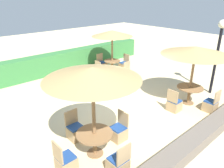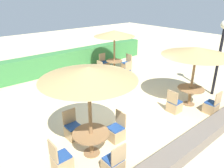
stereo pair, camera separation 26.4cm
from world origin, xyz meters
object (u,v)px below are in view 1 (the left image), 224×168
Objects in this scene: patio_chair_back_right_west at (101,72)px; patio_chair_back_right_north at (102,65)px; round_table_front_left at (95,138)px; parasol_front_left at (92,74)px; parasol_back_right at (112,34)px; patio_chair_front_right_west at (174,105)px; parasol_front_right at (196,51)px; patio_chair_front_right_south at (211,105)px; lamp_post at (219,43)px; round_table_back_right at (112,64)px; patio_chair_front_left_west at (66,162)px; round_table_front_right at (190,91)px; patio_chair_front_left_south at (118,164)px; patio_chair_front_left_east at (119,132)px; patio_chair_back_right_south at (124,73)px; patio_chair_front_left_north at (75,131)px; patio_chair_back_right_east at (124,65)px.

patio_chair_back_right_west is 1.00× the size of patio_chair_back_right_north.
parasol_front_left is at bearing 0.00° from round_table_front_left.
patio_chair_back_right_west is at bearing 49.27° from round_table_front_left.
parasol_back_right reaches higher than patio_chair_front_right_west.
parasol_front_right reaches higher than patio_chair_front_right_west.
patio_chair_back_right_north is at bearing 88.79° from patio_chair_front_right_south.
patio_chair_back_right_west is (-2.47, 5.08, -2.09)m from lamp_post.
round_table_front_left is 6.98m from round_table_back_right.
round_table_front_right is at bearing 88.77° from patio_chair_front_left_west.
patio_chair_back_right_north and patio_chair_front_right_south have the same top height.
parasol_front_left reaches higher than patio_chair_back_right_west.
patio_chair_back_right_west and patio_chair_back_right_north have the same top height.
patio_chair_front_left_west and patio_chair_front_right_west have the same top height.
patio_chair_front_left_south reaches higher than round_table_back_right.
patio_chair_front_left_east and patio_chair_front_right_west have the same top height.
patio_chair_back_right_south is (0.92, -0.91, 0.00)m from patio_chair_back_right_west.
patio_chair_front_left_east is 1.00× the size of patio_chair_front_left_west.
patio_chair_back_right_north is at bearing -35.15° from patio_chair_front_left_east.
parasol_back_right is (5.03, 3.84, 2.02)m from patio_chair_front_left_north.
patio_chair_back_right_south is at bearing 135.33° from patio_chair_back_right_east.
patio_chair_back_right_east is (0.94, -0.99, 0.00)m from patio_chair_back_right_north.
patio_chair_front_left_south is 3.97m from patio_chair_front_right_west.
patio_chair_front_right_south is at bearing -1.16° from patio_chair_front_left_south.
parasol_front_right is (-0.17, -5.97, 2.00)m from patio_chair_back_right_north.
patio_chair_back_right_south reaches higher than round_table_front_right.
patio_chair_back_right_west is 1.30m from patio_chair_back_right_south.
patio_chair_front_left_north and patio_chair_back_right_north have the same top height.
patio_chair_front_left_south is at bearing 136.23° from patio_chair_front_left_east.
patio_chair_front_left_east is 6.59m from parasol_back_right.
lamp_post reaches higher than round_table_front_left.
parasol_front_left is at bearing 178.41° from parasol_front_right.
patio_chair_front_left_north is 7.12m from patio_chair_back_right_east.
lamp_post is 6.64m from patio_chair_back_right_north.
patio_chair_back_right_north is at bearing 104.31° from lamp_post.
patio_chair_back_right_east is 6.01m from patio_chair_front_right_south.
parasol_back_right is 2.21m from patio_chair_back_right_west.
patio_chair_back_right_south is at bearing 88.26° from patio_chair_front_right_south.
patio_chair_front_left_south is (0.00, -0.97, -2.21)m from parasol_front_left.
parasol_front_left reaches higher than patio_chair_front_right_south.
patio_chair_back_right_north is 1.00× the size of patio_chair_front_right_west.
patio_chair_front_left_east is at bearing 2.66° from parasol_front_left.
parasol_front_right reaches higher than patio_chair_back_right_west.
parasol_front_left is 4.89m from parasol_front_right.
patio_chair_front_right_west is at bearing 176.21° from lamp_post.
patio_chair_front_left_west is (-7.58, 0.26, -2.09)m from lamp_post.
patio_chair_back_right_east is at bearing 124.86° from patio_chair_front_left_west.
patio_chair_front_right_south is at bearing 157.08° from patio_chair_front_left_north.
patio_chair_front_left_north is 5.03m from round_table_front_right.
patio_chair_front_left_west is at bearing 169.74° from patio_chair_front_right_south.
patio_chair_front_left_north is at bearing 90.50° from round_table_front_left.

